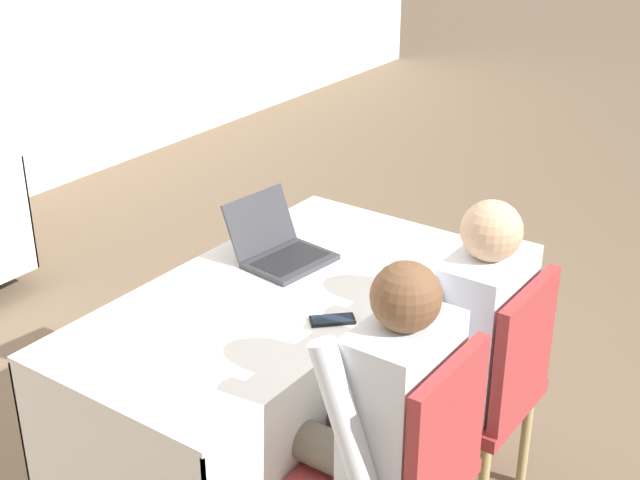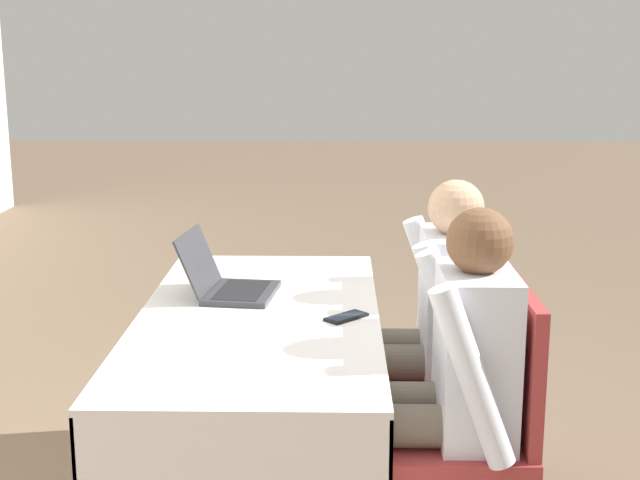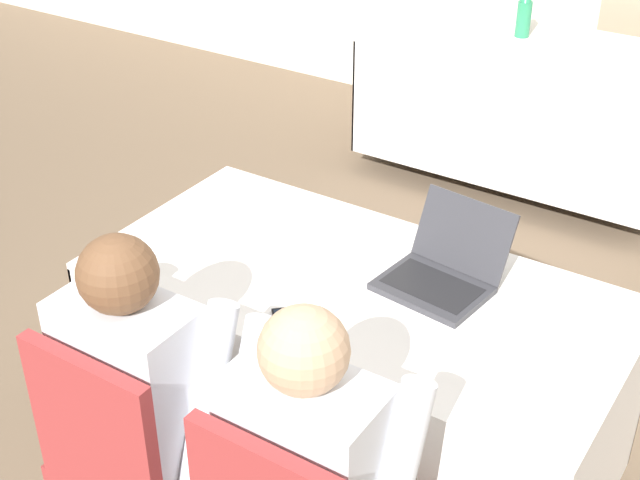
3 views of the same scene
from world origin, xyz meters
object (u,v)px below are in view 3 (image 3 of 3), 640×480
at_px(person_white_shirt, 323,467).
at_px(chair_near_left, 136,454).
at_px(laptop, 442,272).
at_px(cell_phone, 287,324).
at_px(person_checkered_shirt, 156,387).
at_px(water_bottle, 524,14).

bearing_deg(person_white_shirt, chair_near_left, 10.95).
distance_m(laptop, chair_near_left, 1.00).
distance_m(cell_phone, person_checkered_shirt, 0.39).
xyz_separation_m(water_bottle, person_white_shirt, (0.72, -3.00, -0.22)).
height_order(cell_phone, person_checkered_shirt, person_checkered_shirt).
relative_size(cell_phone, water_bottle, 0.58).
relative_size(cell_phone, chair_near_left, 0.17).
relative_size(laptop, chair_near_left, 0.39).
xyz_separation_m(cell_phone, water_bottle, (-0.40, 2.69, 0.11)).
relative_size(cell_phone, person_checkered_shirt, 0.13).
bearing_deg(laptop, person_white_shirt, -78.80).
bearing_deg(person_checkered_shirt, cell_phone, -124.53).
bearing_deg(laptop, water_bottle, 113.23).
height_order(laptop, person_checkered_shirt, person_checkered_shirt).
relative_size(laptop, cell_phone, 2.31).
height_order(water_bottle, person_white_shirt, person_white_shirt).
xyz_separation_m(cell_phone, person_white_shirt, (0.32, -0.31, -0.10)).
xyz_separation_m(laptop, person_checkered_shirt, (-0.48, -0.73, -0.14)).
bearing_deg(chair_near_left, person_white_shirt, -169.05).
distance_m(cell_phone, water_bottle, 2.72).
distance_m(laptop, person_checkered_shirt, 0.88).
bearing_deg(water_bottle, person_white_shirt, -76.54).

